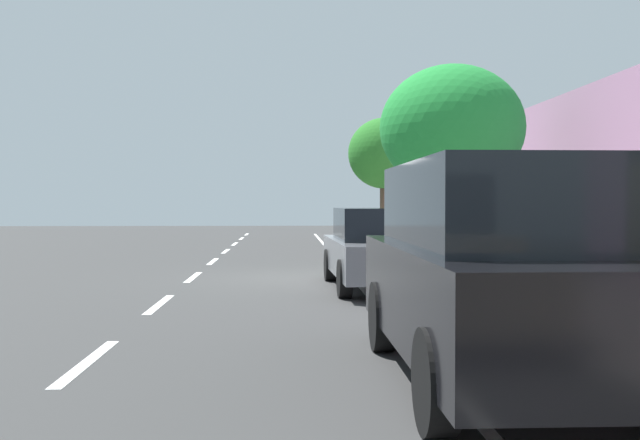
{
  "coord_description": "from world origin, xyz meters",
  "views": [
    {
      "loc": [
        -0.59,
        -15.54,
        1.63
      ],
      "look_at": [
        0.24,
        2.73,
        1.18
      ],
      "focal_mm": 40.98,
      "sensor_mm": 36.0,
      "label": 1
    }
  ],
  "objects": [
    {
      "name": "lane_stripe_bike_edge",
      "position": [
        0.84,
        0.0,
        0.0
      ],
      "size": [
        0.12,
        43.48,
        0.01
      ],
      "primitive_type": "cube",
      "color": "white",
      "rests_on": "ground"
    },
    {
      "name": "sidewalk",
      "position": [
        4.24,
        0.0,
        0.07
      ],
      "size": [
        3.71,
        43.48,
        0.14
      ],
      "primitive_type": "cube",
      "color": "gray",
      "rests_on": "ground"
    },
    {
      "name": "cyclist_with_backpack",
      "position": [
        2.07,
        1.66,
        1.12
      ],
      "size": [
        0.45,
        0.61,
        1.82
      ],
      "color": "#C6B284",
      "rests_on": "ground"
    },
    {
      "name": "bicycle_at_curb",
      "position": [
        1.84,
        2.11,
        0.39
      ],
      "size": [
        1.7,
        0.67,
        0.8
      ],
      "color": "black",
      "rests_on": "ground"
    },
    {
      "name": "curb_edge",
      "position": [
        2.31,
        0.0,
        0.07
      ],
      "size": [
        0.16,
        43.48,
        0.14
      ],
      "primitive_type": "cube",
      "color": "gray",
      "rests_on": "ground"
    },
    {
      "name": "building_facade",
      "position": [
        6.35,
        0.0,
        2.13
      ],
      "size": [
        0.5,
        43.48,
        4.26
      ],
      "primitive_type": "cube",
      "color": "#A37397",
      "rests_on": "ground"
    },
    {
      "name": "parked_sedan_grey_mid",
      "position": [
        1.16,
        -1.82,
        0.75
      ],
      "size": [
        1.94,
        4.45,
        1.52
      ],
      "color": "slate",
      "rests_on": "ground"
    },
    {
      "name": "street_tree_far_end",
      "position": [
        3.35,
        13.85,
        3.58
      ],
      "size": [
        2.93,
        2.93,
        4.9
      ],
      "color": "#4D3A2C",
      "rests_on": "sidewalk"
    },
    {
      "name": "fire_hydrant",
      "position": [
        2.74,
        -5.16,
        0.56
      ],
      "size": [
        0.22,
        0.22,
        0.84
      ],
      "color": "red",
      "rests_on": "sidewalk"
    },
    {
      "name": "street_tree_mid_block",
      "position": [
        3.35,
        1.76,
        3.38
      ],
      "size": [
        3.44,
        3.44,
        4.77
      ],
      "color": "brown",
      "rests_on": "sidewalk"
    },
    {
      "name": "parked_suv_black_second",
      "position": [
        1.32,
        -9.08,
        1.03
      ],
      "size": [
        1.97,
        4.7,
        1.99
      ],
      "color": "black",
      "rests_on": "ground"
    },
    {
      "name": "ground",
      "position": [
        0.0,
        0.0,
        0.0
      ],
      "size": [
        69.57,
        69.57,
        0.0
      ],
      "primitive_type": "plane",
      "color": "#363636"
    },
    {
      "name": "lane_stripe_centre",
      "position": [
        -2.62,
        0.36,
        0.0
      ],
      "size": [
        0.14,
        44.2,
        0.01
      ],
      "color": "white",
      "rests_on": "ground"
    }
  ]
}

